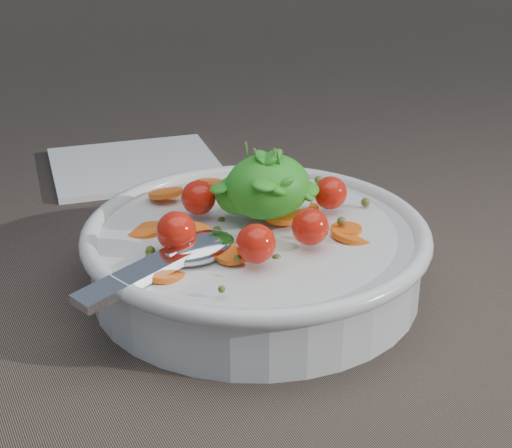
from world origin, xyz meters
name	(u,v)px	position (x,y,z in m)	size (l,w,h in m)	color
ground	(233,290)	(0.00, 0.00, 0.00)	(6.00, 6.00, 0.00)	brown
bowl	(256,252)	(0.02, 0.00, 0.03)	(0.26, 0.24, 0.10)	silver
napkin	(135,166)	(0.01, 0.26, 0.00)	(0.16, 0.14, 0.01)	white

